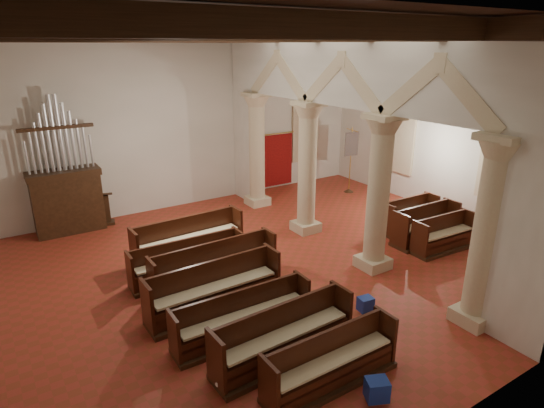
{
  "coord_description": "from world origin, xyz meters",
  "views": [
    {
      "loc": [
        -6.31,
        -9.23,
        5.62
      ],
      "look_at": [
        -0.11,
        0.5,
        1.56
      ],
      "focal_mm": 30.0,
      "sensor_mm": 36.0,
      "label": 1
    }
  ],
  "objects_px": {
    "nave_pew_0": "(331,368)",
    "aisle_pew_0": "(444,239)",
    "processional_banner": "(350,172)",
    "pipe_organ": "(66,190)",
    "lectern": "(107,210)"
  },
  "relations": [
    {
      "from": "nave_pew_0",
      "to": "aisle_pew_0",
      "type": "height_order",
      "value": "aisle_pew_0"
    },
    {
      "from": "processional_banner",
      "to": "nave_pew_0",
      "type": "xyz_separation_m",
      "value": [
        -7.65,
        -8.15,
        -0.5
      ]
    },
    {
      "from": "pipe_organ",
      "to": "lectern",
      "type": "distance_m",
      "value": 1.45
    },
    {
      "from": "pipe_organ",
      "to": "lectern",
      "type": "relative_size",
      "value": 3.86
    },
    {
      "from": "aisle_pew_0",
      "to": "processional_banner",
      "type": "bearing_deg",
      "value": 78.78
    },
    {
      "from": "processional_banner",
      "to": "pipe_organ",
      "type": "bearing_deg",
      "value": 179.47
    },
    {
      "from": "lectern",
      "to": "aisle_pew_0",
      "type": "xyz_separation_m",
      "value": [
        7.66,
        -7.27,
        -0.13
      ]
    },
    {
      "from": "pipe_organ",
      "to": "aisle_pew_0",
      "type": "distance_m",
      "value": 11.46
    },
    {
      "from": "processional_banner",
      "to": "aisle_pew_0",
      "type": "distance_m",
      "value": 5.8
    },
    {
      "from": "processional_banner",
      "to": "aisle_pew_0",
      "type": "height_order",
      "value": "processional_banner"
    },
    {
      "from": "processional_banner",
      "to": "nave_pew_0",
      "type": "bearing_deg",
      "value": -124.36
    },
    {
      "from": "lectern",
      "to": "aisle_pew_0",
      "type": "bearing_deg",
      "value": -31.75
    },
    {
      "from": "lectern",
      "to": "nave_pew_0",
      "type": "relative_size",
      "value": 0.43
    },
    {
      "from": "pipe_organ",
      "to": "nave_pew_0",
      "type": "relative_size",
      "value": 1.68
    },
    {
      "from": "processional_banner",
      "to": "aisle_pew_0",
      "type": "xyz_separation_m",
      "value": [
        -1.39,
        -5.61,
        -0.48
      ]
    }
  ]
}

